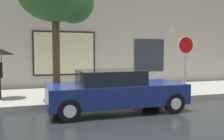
# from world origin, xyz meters

# --- Properties ---
(ground_plane) EXTENTS (60.00, 60.00, 0.00)m
(ground_plane) POSITION_xyz_m (0.00, 0.00, 0.00)
(ground_plane) COLOR black
(sidewalk) EXTENTS (20.00, 4.00, 0.15)m
(sidewalk) POSITION_xyz_m (0.00, 3.00, 0.07)
(sidewalk) COLOR gray
(sidewalk) RESTS_ON ground
(building_facade) EXTENTS (20.00, 0.67, 7.00)m
(building_facade) POSITION_xyz_m (-0.00, 5.50, 3.48)
(building_facade) COLOR #B2A893
(building_facade) RESTS_ON ground
(parked_car) EXTENTS (4.37, 1.83, 1.34)m
(parked_car) POSITION_xyz_m (-0.30, -0.04, 0.67)
(parked_car) COLOR navy
(parked_car) RESTS_ON ground
(fire_hydrant) EXTENTS (0.30, 0.44, 0.83)m
(fire_hydrant) POSITION_xyz_m (1.54, 1.91, 0.56)
(fire_hydrant) COLOR red
(fire_hydrant) RESTS_ON sidewalk
(stop_sign) EXTENTS (0.76, 0.10, 2.42)m
(stop_sign) POSITION_xyz_m (3.31, 1.51, 1.86)
(stop_sign) COLOR gray
(stop_sign) RESTS_ON sidewalk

